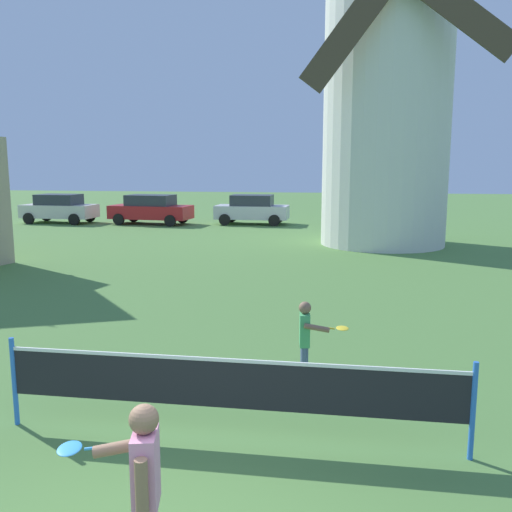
# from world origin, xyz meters

# --- Properties ---
(windmill) EXTENTS (8.02, 5.56, 13.55)m
(windmill) POSITION_xyz_m (3.06, 18.88, 6.70)
(windmill) COLOR silver
(windmill) RESTS_ON ground_plane
(tennis_net) EXTENTS (5.36, 0.06, 1.10)m
(tennis_net) POSITION_xyz_m (0.25, 2.34, 0.69)
(tennis_net) COLOR blue
(tennis_net) RESTS_ON ground_plane
(player_near) EXTENTS (0.85, 0.48, 1.45)m
(player_near) POSITION_xyz_m (0.08, 0.06, 0.82)
(player_near) COLOR slate
(player_near) RESTS_ON ground_plane
(player_far) EXTENTS (0.73, 0.43, 1.20)m
(player_far) POSITION_xyz_m (1.00, 4.26, 0.68)
(player_far) COLOR slate
(player_far) RESTS_ON ground_plane
(parked_car_cream) EXTENTS (3.96, 2.00, 1.56)m
(parked_car_cream) POSITION_xyz_m (-13.75, 24.57, 0.81)
(parked_car_cream) COLOR silver
(parked_car_cream) RESTS_ON ground_plane
(parked_car_red) EXTENTS (4.43, 2.20, 1.56)m
(parked_car_red) POSITION_xyz_m (-8.61, 24.74, 0.81)
(parked_car_red) COLOR red
(parked_car_red) RESTS_ON ground_plane
(parked_car_silver) EXTENTS (3.86, 1.91, 1.56)m
(parked_car_silver) POSITION_xyz_m (-3.27, 25.56, 0.81)
(parked_car_silver) COLOR silver
(parked_car_silver) RESTS_ON ground_plane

